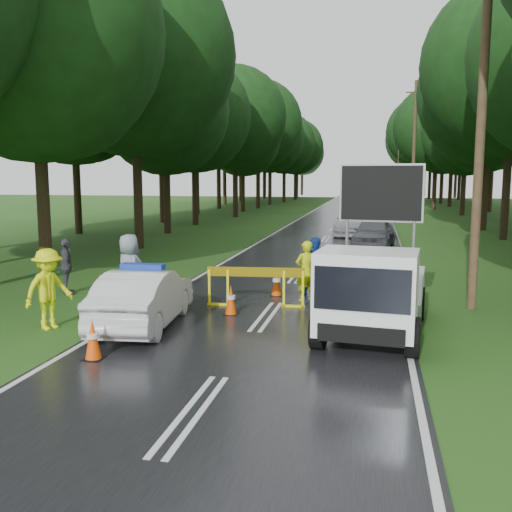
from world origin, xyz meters
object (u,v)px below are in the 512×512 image
(barrier, at_px, (256,277))
(queue_car_fourth, at_px, (370,207))
(work_truck, at_px, (373,291))
(civilian, at_px, (317,266))
(police_sedan, at_px, (144,299))
(officer, at_px, (306,271))
(queue_car_second, at_px, (355,223))
(queue_car_first, at_px, (374,233))
(queue_car_third, at_px, (373,213))

(barrier, height_order, queue_car_fourth, queue_car_fourth)
(work_truck, xyz_separation_m, civilian, (-1.65, 4.19, -0.16))
(queue_car_fourth, bearing_deg, police_sedan, -94.80)
(barrier, distance_m, officer, 1.59)
(work_truck, xyz_separation_m, officer, (-1.85, 3.19, -0.16))
(queue_car_second, xyz_separation_m, queue_car_fourth, (0.75, 17.93, -0.05))
(police_sedan, height_order, queue_car_first, queue_car_first)
(barrier, relative_size, queue_car_second, 0.52)
(work_truck, bearing_deg, officer, 126.30)
(barrier, relative_size, queue_car_fourth, 0.63)
(queue_car_first, height_order, queue_car_third, queue_car_first)
(queue_car_first, xyz_separation_m, queue_car_third, (-0.05, 16.59, -0.09))
(queue_car_first, bearing_deg, civilian, -92.59)
(work_truck, xyz_separation_m, queue_car_second, (-1.13, 21.75, -0.29))
(civilian, distance_m, queue_car_third, 27.95)
(barrier, xyz_separation_m, queue_car_third, (3.03, 29.90, -0.16))
(civilian, bearing_deg, queue_car_third, 55.01)
(police_sedan, bearing_deg, queue_car_third, -104.78)
(barrier, relative_size, civilian, 1.53)
(officer, relative_size, civilian, 1.01)
(queue_car_first, height_order, queue_car_second, queue_car_first)
(work_truck, distance_m, queue_car_fourth, 39.67)
(queue_car_second, distance_m, queue_car_fourth, 17.94)
(officer, bearing_deg, work_truck, 87.93)
(queue_car_second, height_order, queue_car_fourth, queue_car_second)
(officer, bearing_deg, queue_car_second, -124.41)
(queue_car_fourth, bearing_deg, queue_car_first, -86.98)
(barrier, xyz_separation_m, civilian, (1.44, 2.00, 0.03))
(civilian, bearing_deg, work_truck, -100.24)
(civilian, xyz_separation_m, queue_car_third, (1.59, 27.90, -0.19))
(queue_car_fourth, bearing_deg, barrier, -92.01)
(queue_car_first, xyz_separation_m, queue_car_fourth, (-0.38, 24.17, -0.08))
(work_truck, distance_m, barrier, 3.79)
(barrier, bearing_deg, work_truck, -40.96)
(work_truck, distance_m, queue_car_second, 21.78)
(officer, height_order, queue_car_fourth, officer)
(officer, height_order, queue_car_first, officer)
(officer, distance_m, civilian, 1.02)
(officer, bearing_deg, police_sedan, 14.00)
(police_sedan, relative_size, civilian, 2.48)
(officer, distance_m, queue_car_second, 18.57)
(barrier, bearing_deg, queue_car_first, 71.35)
(barrier, bearing_deg, civilian, 48.66)
(work_truck, xyz_separation_m, queue_car_fourth, (-0.38, 39.67, -0.34))
(officer, distance_m, queue_car_first, 12.45)
(work_truck, xyz_separation_m, queue_car_first, (-0.00, 15.50, -0.26))
(officer, xyz_separation_m, queue_car_first, (1.85, 12.31, -0.10))
(work_truck, distance_m, officer, 3.70)
(police_sedan, distance_m, work_truck, 5.26)
(officer, bearing_deg, queue_car_fourth, -124.50)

